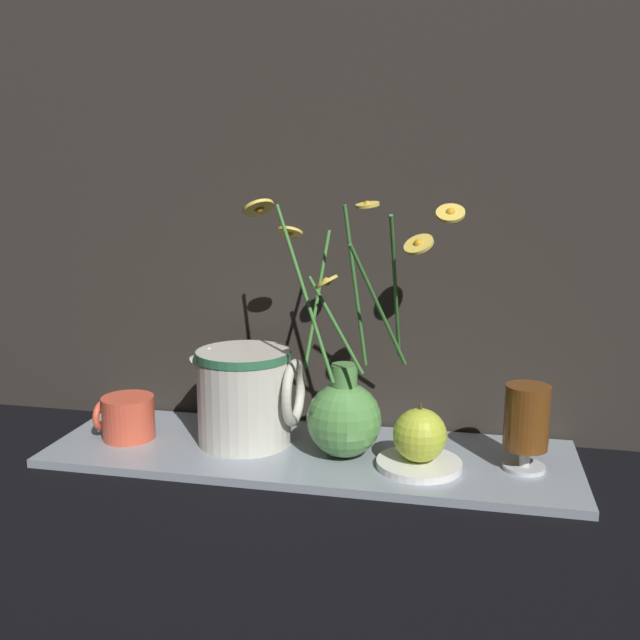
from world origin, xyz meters
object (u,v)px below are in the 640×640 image
object	(u,v)px
tea_glass	(527,420)
vase_with_flowers	(344,410)
ceramic_pitcher	(246,393)
yellow_mug	(127,417)
orange_fruit	(420,435)

from	to	relation	value
tea_glass	vase_with_flowers	bearing A→B (deg)	-179.02
vase_with_flowers	ceramic_pitcher	size ratio (longest dim) A/B	2.20
vase_with_flowers	tea_glass	bearing A→B (deg)	0.98
vase_with_flowers	yellow_mug	xyz separation A→B (m)	(-0.34, 0.00, -0.04)
vase_with_flowers	orange_fruit	distance (m)	0.11
yellow_mug	tea_glass	distance (m)	0.59
yellow_mug	ceramic_pitcher	size ratio (longest dim) A/B	0.53
tea_glass	orange_fruit	xyz separation A→B (m)	(-0.14, -0.02, -0.02)
tea_glass	orange_fruit	distance (m)	0.14
yellow_mug	orange_fruit	xyz separation A→B (m)	(0.45, -0.02, 0.01)
vase_with_flowers	yellow_mug	bearing A→B (deg)	179.74
tea_glass	orange_fruit	size ratio (longest dim) A/B	1.45
yellow_mug	tea_glass	size ratio (longest dim) A/B	0.75
tea_glass	orange_fruit	bearing A→B (deg)	-170.33
yellow_mug	tea_glass	world-z (taller)	tea_glass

